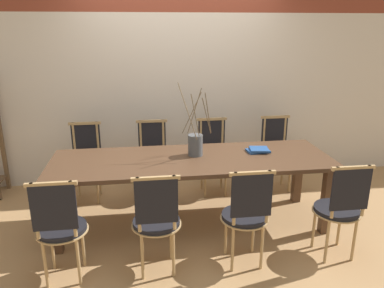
{
  "coord_description": "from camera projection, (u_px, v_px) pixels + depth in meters",
  "views": [
    {
      "loc": [
        -0.49,
        -3.51,
        2.0
      ],
      "look_at": [
        0.0,
        0.0,
        0.88
      ],
      "focal_mm": 35.0,
      "sensor_mm": 36.0,
      "label": 1
    }
  ],
  "objects": [
    {
      "name": "ground_plane",
      "position": [
        192.0,
        223.0,
        3.98
      ],
      "size": [
        16.0,
        16.0,
        0.0
      ],
      "primitive_type": "plane",
      "color": "#A87F51"
    },
    {
      "name": "wall_rear",
      "position": [
        178.0,
        59.0,
        4.73
      ],
      "size": [
        12.0,
        0.06,
        3.2
      ],
      "color": "beige",
      "rests_on": "ground_plane"
    },
    {
      "name": "dining_table",
      "position": [
        192.0,
        166.0,
        3.79
      ],
      "size": [
        2.81,
        0.93,
        0.73
      ],
      "color": "#4C3321",
      "rests_on": "ground_plane"
    },
    {
      "name": "chair_near_leftend",
      "position": [
        60.0,
        225.0,
        2.95
      ],
      "size": [
        0.42,
        0.42,
        0.92
      ],
      "color": "black",
      "rests_on": "ground_plane"
    },
    {
      "name": "chair_near_left",
      "position": [
        156.0,
        219.0,
        3.05
      ],
      "size": [
        0.42,
        0.42,
        0.92
      ],
      "color": "black",
      "rests_on": "ground_plane"
    },
    {
      "name": "chair_near_center",
      "position": [
        246.0,
        213.0,
        3.14
      ],
      "size": [
        0.42,
        0.42,
        0.92
      ],
      "color": "black",
      "rests_on": "ground_plane"
    },
    {
      "name": "chair_near_right",
      "position": [
        340.0,
        206.0,
        3.25
      ],
      "size": [
        0.42,
        0.42,
        0.92
      ],
      "color": "black",
      "rests_on": "ground_plane"
    },
    {
      "name": "chair_far_leftend",
      "position": [
        86.0,
        159.0,
        4.41
      ],
      "size": [
        0.42,
        0.42,
        0.92
      ],
      "rotation": [
        0.0,
        0.0,
        3.14
      ],
      "color": "black",
      "rests_on": "ground_plane"
    },
    {
      "name": "chair_far_left",
      "position": [
        153.0,
        156.0,
        4.52
      ],
      "size": [
        0.42,
        0.42,
        0.92
      ],
      "rotation": [
        0.0,
        0.0,
        3.14
      ],
      "color": "black",
      "rests_on": "ground_plane"
    },
    {
      "name": "chair_far_center",
      "position": [
        213.0,
        153.0,
        4.61
      ],
      "size": [
        0.42,
        0.42,
        0.92
      ],
      "rotation": [
        0.0,
        0.0,
        3.14
      ],
      "color": "black",
      "rests_on": "ground_plane"
    },
    {
      "name": "chair_far_right",
      "position": [
        277.0,
        150.0,
        4.72
      ],
      "size": [
        0.42,
        0.42,
        0.92
      ],
      "rotation": [
        0.0,
        0.0,
        3.14
      ],
      "color": "black",
      "rests_on": "ground_plane"
    },
    {
      "name": "vase_centerpiece",
      "position": [
        195.0,
        144.0,
        3.81
      ],
      "size": [
        0.35,
        0.31,
        0.75
      ],
      "color": "#4C5156",
      "rests_on": "dining_table"
    },
    {
      "name": "book_stack",
      "position": [
        258.0,
        150.0,
        3.95
      ],
      "size": [
        0.24,
        0.21,
        0.04
      ],
      "color": "#234C8C",
      "rests_on": "dining_table"
    }
  ]
}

